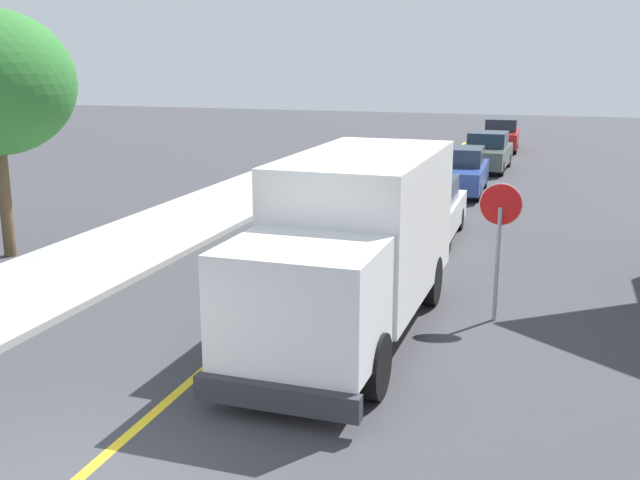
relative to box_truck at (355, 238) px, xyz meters
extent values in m
cube|color=gold|center=(-1.85, 3.69, -1.76)|extent=(0.16, 56.00, 0.01)
cube|color=silver|center=(0.01, 0.73, 0.13)|extent=(2.48, 5.04, 2.60)
cube|color=white|center=(-0.05, -2.77, -0.32)|extent=(2.31, 2.04, 1.70)
cube|color=#1E2D3D|center=(-0.06, -3.67, 0.06)|extent=(2.04, 0.11, 0.75)
cube|color=#2D2D33|center=(-0.06, -3.85, -1.35)|extent=(2.40, 0.24, 0.36)
cylinder|color=black|center=(1.01, -2.58, -1.27)|extent=(0.32, 1.00, 1.00)
cylinder|color=black|center=(-1.09, -2.55, -1.27)|extent=(0.32, 1.00, 1.00)
cylinder|color=black|center=(1.08, 1.97, -1.27)|extent=(0.32, 1.00, 1.00)
cylinder|color=black|center=(-1.02, 2.00, -1.27)|extent=(0.32, 1.00, 1.00)
cube|color=silver|center=(-0.03, 7.56, -1.12)|extent=(1.85, 4.42, 0.76)
cube|color=#1E2D3D|center=(-0.04, 7.71, -0.42)|extent=(1.60, 1.82, 0.64)
cylinder|color=black|center=(0.77, 6.16, -1.45)|extent=(0.23, 0.64, 0.64)
cylinder|color=black|center=(-0.81, 6.14, -1.45)|extent=(0.23, 0.64, 0.64)
cylinder|color=black|center=(0.74, 8.97, -1.45)|extent=(0.23, 0.64, 0.64)
cylinder|color=black|center=(-0.84, 8.96, -1.45)|extent=(0.23, 0.64, 0.64)
cube|color=#2D4793|center=(-0.04, 14.91, -1.12)|extent=(1.89, 4.44, 0.76)
cube|color=#1E2D3D|center=(-0.04, 15.06, -0.42)|extent=(1.62, 1.83, 0.64)
cylinder|color=black|center=(0.78, 13.52, -1.45)|extent=(0.23, 0.64, 0.64)
cylinder|color=black|center=(-0.80, 13.49, -1.45)|extent=(0.23, 0.64, 0.64)
cylinder|color=black|center=(0.72, 16.34, -1.45)|extent=(0.23, 0.64, 0.64)
cylinder|color=black|center=(-0.86, 16.30, -1.45)|extent=(0.23, 0.64, 0.64)
cube|color=#4C564C|center=(0.37, 20.94, -1.12)|extent=(1.94, 4.46, 0.76)
cube|color=#1E2D3D|center=(0.38, 21.09, -0.42)|extent=(1.64, 1.85, 0.64)
cylinder|color=black|center=(1.12, 19.51, -1.45)|extent=(0.24, 0.65, 0.64)
cylinder|color=black|center=(-0.46, 19.56, -1.45)|extent=(0.24, 0.65, 0.64)
cylinder|color=black|center=(1.21, 22.32, -1.45)|extent=(0.24, 0.65, 0.64)
cylinder|color=black|center=(-0.37, 22.37, -1.45)|extent=(0.24, 0.65, 0.64)
cube|color=maroon|center=(0.37, 28.43, -1.12)|extent=(1.92, 4.45, 0.76)
cube|color=#1E2D3D|center=(0.37, 28.58, -0.42)|extent=(1.63, 1.84, 0.64)
cylinder|color=black|center=(1.20, 27.04, -1.45)|extent=(0.24, 0.65, 0.64)
cylinder|color=black|center=(-0.38, 27.00, -1.45)|extent=(0.24, 0.65, 0.64)
cylinder|color=black|center=(1.13, 29.86, -1.45)|extent=(0.24, 0.65, 0.64)
cylinder|color=black|center=(-0.45, 29.81, -1.45)|extent=(0.24, 0.65, 0.64)
cylinder|color=gray|center=(2.41, 1.39, -0.67)|extent=(0.08, 0.08, 2.20)
cylinder|color=red|center=(2.41, 1.42, 0.48)|extent=(0.76, 0.03, 0.76)
cylinder|color=white|center=(2.41, 1.44, 0.48)|extent=(0.80, 0.02, 0.80)
cylinder|color=brown|center=(-9.69, 2.55, -0.44)|extent=(0.30, 0.30, 2.65)
camera|label=1|loc=(3.36, -12.67, 3.18)|focal=42.39mm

